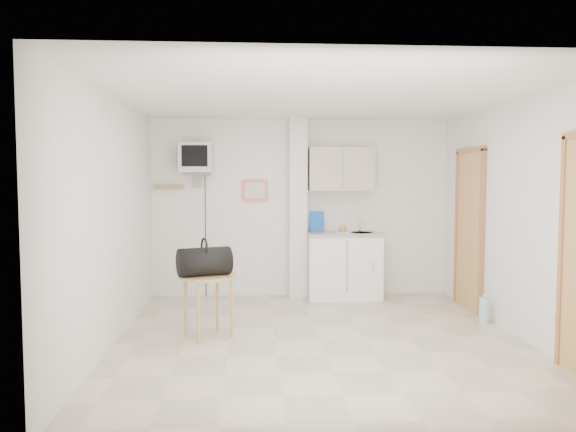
{
  "coord_description": "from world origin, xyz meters",
  "views": [
    {
      "loc": [
        -0.71,
        -5.71,
        1.69
      ],
      "look_at": [
        -0.29,
        0.6,
        1.25
      ],
      "focal_mm": 35.0,
      "sensor_mm": 36.0,
      "label": 1
    }
  ],
  "objects": [
    {
      "name": "water_bottle",
      "position": [
        1.98,
        0.52,
        0.15
      ],
      "size": [
        0.11,
        0.11,
        0.33
      ],
      "color": "#A9C5E2",
      "rests_on": "ground"
    },
    {
      "name": "duffel_bag",
      "position": [
        -1.2,
        0.13,
        0.81
      ],
      "size": [
        0.61,
        0.47,
        0.4
      ],
      "rotation": [
        0.0,
        0.0,
        0.36
      ],
      "color": "black",
      "rests_on": "round_table"
    },
    {
      "name": "room_envelope",
      "position": [
        0.24,
        0.09,
        1.54
      ],
      "size": [
        4.24,
        4.54,
        2.55
      ],
      "color": "white",
      "rests_on": "ground"
    },
    {
      "name": "crt_television",
      "position": [
        -1.45,
        2.02,
        1.94
      ],
      "size": [
        0.44,
        0.45,
        2.15
      ],
      "color": "slate",
      "rests_on": "ground"
    },
    {
      "name": "ground",
      "position": [
        0.0,
        0.0,
        0.0
      ],
      "size": [
        4.5,
        4.5,
        0.0
      ],
      "primitive_type": "plane",
      "color": "beige",
      "rests_on": "ground"
    },
    {
      "name": "round_table",
      "position": [
        -1.16,
        0.18,
        0.57
      ],
      "size": [
        0.6,
        0.6,
        0.66
      ],
      "rotation": [
        0.0,
        0.0,
        -0.31
      ],
      "color": "#AC894A",
      "rests_on": "ground"
    },
    {
      "name": "kitchenette",
      "position": [
        0.57,
        2.0,
        0.8
      ],
      "size": [
        1.03,
        0.58,
        2.1
      ],
      "color": "white",
      "rests_on": "ground"
    }
  ]
}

